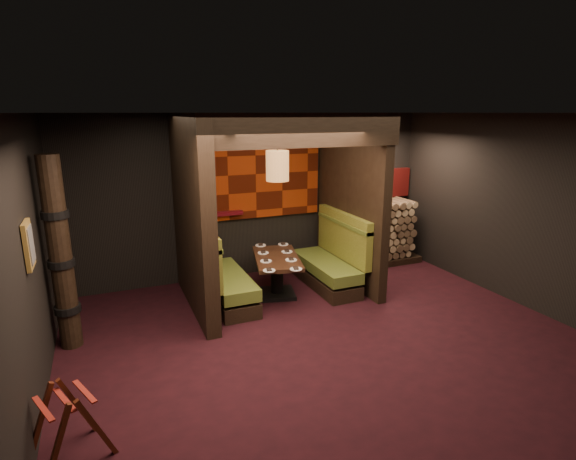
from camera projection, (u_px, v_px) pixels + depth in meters
The scene contains 23 objects.
floor at pixel (327, 339), 5.85m from camera, with size 6.50×5.50×0.02m, color black.
ceiling at pixel (332, 112), 5.12m from camera, with size 6.50×5.50×0.02m, color black.
wall_back at pixel (256, 196), 7.95m from camera, with size 6.50×0.02×2.85m, color black.
wall_front at pixel (521, 331), 3.03m from camera, with size 6.50×0.02×2.85m, color black.
wall_left at pixel (25, 268), 4.26m from camera, with size 0.02×5.50×2.85m, color black.
wall_right at pixel (522, 211), 6.71m from camera, with size 0.02×5.50×2.85m, color black.
partition_left at pixel (192, 215), 6.45m from camera, with size 0.20×2.20×2.85m, color black.
partition_right at pixel (350, 201), 7.49m from camera, with size 0.15×2.10×2.85m, color black.
header_beam at pixel (304, 130), 5.80m from camera, with size 2.85×0.18×0.44m, color black.
tapa_back_panel at pixel (255, 174), 7.79m from camera, with size 2.40×0.06×1.55m, color #912B09.
tapa_side_panel at pixel (196, 184), 6.54m from camera, with size 0.04×1.85×1.45m, color #912B09.
lacquer_shelf at pixel (225, 213), 7.69m from camera, with size 0.60×0.12×0.07m, color #550B13.
booth_bench_left at pixel (221, 278), 6.86m from camera, with size 0.68×1.60×1.14m.
booth_bench_right at pixel (331, 263), 7.57m from camera, with size 0.68×1.60×1.14m.
dining_table at pixel (277, 270), 7.13m from camera, with size 0.95×1.36×0.65m.
place_settings at pixel (277, 256), 7.07m from camera, with size 0.86×1.51×0.03m.
pendant_lamp at pixel (277, 166), 6.66m from camera, with size 0.34×0.34×0.99m.
framed_picture at pixel (29, 245), 4.32m from camera, with size 0.05×0.36×0.46m.
luggage_rack at pixel (68, 423), 3.75m from camera, with size 0.76×0.65×0.69m.
totem_column at pixel (61, 256), 5.38m from camera, with size 0.31×0.31×2.40m.
firewood_stack at pixel (376, 233), 8.65m from camera, with size 1.73×0.70×1.22m.
mosaic_header at pixel (369, 184), 8.71m from camera, with size 1.83×0.10×0.56m, color maroon.
bay_front_post at pixel (347, 198), 7.76m from camera, with size 0.08×0.08×2.85m, color black.
Camera 1 is at (-2.52, -4.69, 2.86)m, focal length 28.00 mm.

